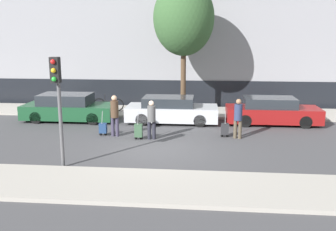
% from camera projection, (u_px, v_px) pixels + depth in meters
% --- Properties ---
extents(ground_plane, '(80.00, 80.00, 0.00)m').
position_uv_depth(ground_plane, '(156.00, 149.00, 14.36)').
color(ground_plane, '#424244').
extents(sidewalk_near, '(28.00, 2.50, 0.12)m').
position_uv_depth(sidewalk_near, '(140.00, 186.00, 10.69)').
color(sidewalk_near, '#A39E93').
rests_on(sidewalk_near, ground_plane).
extents(sidewalk_far, '(28.00, 3.00, 0.12)m').
position_uv_depth(sidewalk_far, '(172.00, 112.00, 21.16)').
color(sidewalk_far, '#A39E93').
rests_on(sidewalk_far, ground_plane).
extents(building_facade, '(28.00, 2.90, 9.58)m').
position_uv_depth(building_facade, '(177.00, 28.00, 23.71)').
color(building_facade, gray).
rests_on(building_facade, ground_plane).
extents(parked_car_0, '(4.65, 1.88, 1.38)m').
position_uv_depth(parked_car_0, '(69.00, 108.00, 19.16)').
color(parked_car_0, '#194728').
rests_on(parked_car_0, ground_plane).
extents(parked_car_1, '(4.52, 1.83, 1.30)m').
position_uv_depth(parked_car_1, '(171.00, 110.00, 18.70)').
color(parked_car_1, '#B7BABF').
rests_on(parked_car_1, ground_plane).
extents(parked_car_2, '(4.50, 1.75, 1.33)m').
position_uv_depth(parked_car_2, '(272.00, 111.00, 18.38)').
color(parked_car_2, maroon).
rests_on(parked_car_2, ground_plane).
extents(pedestrian_left, '(0.35, 0.34, 1.79)m').
position_uv_depth(pedestrian_left, '(115.00, 113.00, 16.04)').
color(pedestrian_left, '#383347').
rests_on(pedestrian_left, ground_plane).
extents(trolley_left, '(0.34, 0.29, 1.09)m').
position_uv_depth(trolley_left, '(103.00, 128.00, 16.28)').
color(trolley_left, navy).
rests_on(trolley_left, ground_plane).
extents(pedestrian_center, '(0.35, 0.34, 1.65)m').
position_uv_depth(pedestrian_center, '(151.00, 118.00, 15.56)').
color(pedestrian_center, '#23232D').
rests_on(pedestrian_center, ground_plane).
extents(trolley_center, '(0.34, 0.29, 1.20)m').
position_uv_depth(trolley_center, '(138.00, 131.00, 15.63)').
color(trolley_center, '#335138').
rests_on(trolley_center, ground_plane).
extents(pedestrian_right, '(0.34, 0.34, 1.70)m').
position_uv_depth(pedestrian_right, '(238.00, 116.00, 15.69)').
color(pedestrian_right, '#4C4233').
rests_on(pedestrian_right, ground_plane).
extents(trolley_right, '(0.34, 0.29, 1.14)m').
position_uv_depth(trolley_right, '(225.00, 129.00, 16.01)').
color(trolley_right, '#262628').
rests_on(trolley_right, ground_plane).
extents(traffic_light, '(0.28, 0.47, 3.62)m').
position_uv_depth(traffic_light, '(57.00, 90.00, 11.79)').
color(traffic_light, '#515154').
rests_on(traffic_light, ground_plane).
extents(parked_bicycle, '(1.77, 0.06, 0.96)m').
position_uv_depth(parked_bicycle, '(108.00, 104.00, 21.05)').
color(parked_bicycle, black).
rests_on(parked_bicycle, sidewalk_far).
extents(bare_tree_near_crossing, '(3.23, 3.23, 7.04)m').
position_uv_depth(bare_tree_near_crossing, '(184.00, 19.00, 19.68)').
color(bare_tree_near_crossing, '#4C3826').
rests_on(bare_tree_near_crossing, sidewalk_far).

